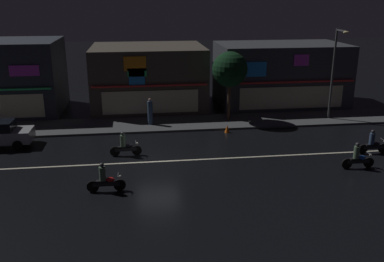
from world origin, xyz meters
The scene contains 14 objects.
ground_plane centered at (0.00, 0.00, 0.00)m, with size 140.00×140.00×0.00m, color black.
lane_divider_stripe centered at (0.00, 0.00, 0.01)m, with size 36.35×0.16×0.01m, color beige.
sidewalk_far centered at (0.00, 7.40, 0.07)m, with size 38.26×3.88×0.14m, color #424447.
storefront_left_block centered at (11.48, 12.52, 2.65)m, with size 10.87×6.53×5.31m.
storefront_center_block centered at (-11.48, 12.75, 2.93)m, with size 8.55×6.99×5.87m.
storefront_right_block centered at (0.00, 13.13, 2.61)m, with size 9.37×7.76×5.22m.
streetlamp_mid centered at (13.70, 6.85, 4.18)m, with size 0.44×1.64×6.81m.
pedestrian_on_sidewalk centered at (-0.13, 7.19, 1.05)m, with size 0.38×0.38×1.96m.
street_tree centered at (5.89, 7.69, 3.99)m, with size 2.64×2.64×5.19m.
motorcycle_lead centered at (-1.87, 1.25, 0.63)m, with size 1.90×0.60×1.52m.
motorcycle_following centered at (-2.74, -3.58, 0.63)m, with size 1.90×0.60×1.52m.
motorcycle_opposite_lane centered at (11.03, -2.41, 0.63)m, with size 1.90×0.60×1.52m.
motorcycle_trailing_far centered at (13.12, -0.34, 0.63)m, with size 1.90×0.60×1.52m.
traffic_cone centered at (5.19, 4.90, 0.28)m, with size 0.36×0.36×0.55m, color orange.
Camera 1 is at (-0.97, -22.87, 9.20)m, focal length 39.41 mm.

